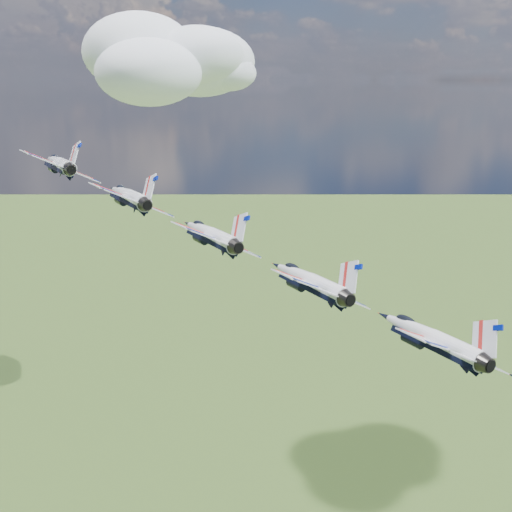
{
  "coord_description": "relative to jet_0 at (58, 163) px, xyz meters",
  "views": [
    {
      "loc": [
        -6.57,
        -89.11,
        172.25
      ],
      "look_at": [
        3.32,
        -25.38,
        154.53
      ],
      "focal_mm": 45.0,
      "sensor_mm": 36.0,
      "label": 1
    }
  ],
  "objects": [
    {
      "name": "cloud_far",
      "position": [
        28.57,
        192.38,
        17.0
      ],
      "size": [
        68.54,
        53.85,
        26.93
      ],
      "primitive_type": "ellipsoid",
      "color": "white"
    },
    {
      "name": "jet_0",
      "position": [
        0.0,
        0.0,
        0.0
      ],
      "size": [
        14.89,
        17.12,
        8.1
      ],
      "primitive_type": null,
      "rotation": [
        0.0,
        0.45,
        0.35
      ],
      "color": "white"
    },
    {
      "name": "jet_1",
      "position": [
        8.98,
        -9.01,
        -2.91
      ],
      "size": [
        14.89,
        17.12,
        8.1
      ],
      "primitive_type": null,
      "rotation": [
        0.0,
        0.45,
        0.35
      ],
      "color": "white"
    },
    {
      "name": "jet_2",
      "position": [
        17.97,
        -18.02,
        -5.83
      ],
      "size": [
        14.89,
        17.12,
        8.1
      ],
      "primitive_type": null,
      "rotation": [
        0.0,
        0.45,
        0.35
      ],
      "color": "white"
    },
    {
      "name": "jet_3",
      "position": [
        26.95,
        -27.03,
        -8.74
      ],
      "size": [
        14.89,
        17.12,
        8.1
      ],
      "primitive_type": null,
      "rotation": [
        0.0,
        0.45,
        0.35
      ],
      "color": "white"
    },
    {
      "name": "jet_4",
      "position": [
        35.93,
        -36.04,
        -11.66
      ],
      "size": [
        14.89,
        17.12,
        8.1
      ],
      "primitive_type": null,
      "rotation": [
        0.0,
        0.45,
        0.35
      ],
      "color": "silver"
    }
  ]
}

